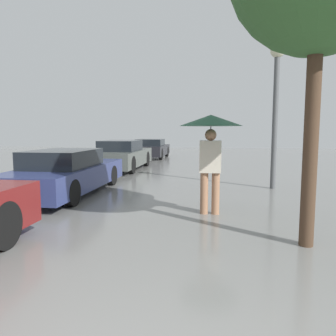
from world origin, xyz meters
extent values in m
cylinder|color=#9E7051|center=(0.35, 5.16, 0.41)|extent=(0.15, 0.15, 0.83)
cylinder|color=#9E7051|center=(0.57, 5.16, 0.41)|extent=(0.15, 0.15, 0.83)
cube|color=beige|center=(0.46, 5.16, 1.13)|extent=(0.41, 0.24, 0.62)
sphere|color=#9E7051|center=(0.46, 5.16, 1.56)|extent=(0.22, 0.22, 0.22)
cylinder|color=#515456|center=(0.46, 5.16, 1.40)|extent=(0.02, 0.02, 0.65)
cone|color=#14472D|center=(0.46, 5.16, 1.83)|extent=(1.21, 1.21, 0.21)
cylinder|color=black|center=(-2.35, 2.80, 0.34)|extent=(0.18, 0.68, 0.68)
cube|color=navy|center=(-3.26, 6.82, 0.44)|extent=(1.65, 4.56, 0.56)
cube|color=black|center=(-3.26, 6.59, 0.94)|extent=(1.40, 2.05, 0.43)
cylinder|color=black|center=(-4.00, 8.23, 0.29)|extent=(0.18, 0.59, 0.59)
cylinder|color=black|center=(-2.52, 8.23, 0.29)|extent=(0.18, 0.59, 0.59)
cylinder|color=black|center=(-4.00, 5.41, 0.29)|extent=(0.18, 0.59, 0.59)
cylinder|color=black|center=(-2.52, 5.41, 0.29)|extent=(0.18, 0.59, 0.59)
cube|color=#4C514C|center=(-3.31, 12.18, 0.50)|extent=(1.67, 4.44, 0.62)
cube|color=black|center=(-3.31, 11.96, 1.02)|extent=(1.42, 2.00, 0.42)
cylinder|color=black|center=(-4.06, 13.56, 0.34)|extent=(0.18, 0.68, 0.68)
cylinder|color=black|center=(-2.56, 13.56, 0.34)|extent=(0.18, 0.68, 0.68)
cylinder|color=black|center=(-4.06, 10.81, 0.34)|extent=(0.18, 0.68, 0.68)
cylinder|color=black|center=(-2.56, 10.81, 0.34)|extent=(0.18, 0.68, 0.68)
cube|color=black|center=(-3.21, 18.15, 0.46)|extent=(1.74, 3.84, 0.57)
cube|color=black|center=(-3.21, 17.96, 0.94)|extent=(1.48, 1.73, 0.38)
cylinder|color=black|center=(-3.99, 19.34, 0.32)|extent=(0.18, 0.64, 0.64)
cylinder|color=black|center=(-2.43, 19.34, 0.32)|extent=(0.18, 0.64, 0.64)
cylinder|color=black|center=(-3.99, 16.96, 0.32)|extent=(0.18, 0.64, 0.64)
cylinder|color=black|center=(-2.43, 16.96, 0.32)|extent=(0.18, 0.64, 0.64)
cylinder|color=#473323|center=(1.85, 3.54, 1.59)|extent=(0.20, 0.20, 3.18)
cylinder|color=#515456|center=(2.20, 8.27, 1.84)|extent=(0.15, 0.15, 3.68)
sphere|color=beige|center=(2.20, 8.27, 3.80)|extent=(0.39, 0.39, 0.39)
camera|label=1|loc=(0.52, -1.23, 1.64)|focal=35.00mm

